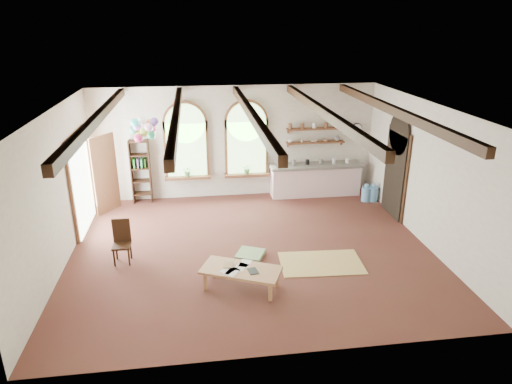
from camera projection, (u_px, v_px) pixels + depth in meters
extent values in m
plane|color=#4F2A20|center=(252.00, 250.00, 10.32)|extent=(8.00, 8.00, 0.00)
cube|color=brown|center=(187.00, 150.00, 12.82)|extent=(1.24, 0.08, 1.64)
cylinder|color=brown|center=(185.00, 123.00, 12.55)|extent=(1.24, 0.08, 1.24)
cube|color=#83B16A|center=(187.00, 150.00, 12.78)|extent=(1.10, 0.04, 1.50)
cube|color=brown|center=(188.00, 177.00, 13.02)|extent=(1.30, 0.28, 0.08)
cube|color=brown|center=(247.00, 148.00, 13.03)|extent=(1.24, 0.08, 1.64)
cylinder|color=brown|center=(246.00, 122.00, 12.77)|extent=(1.24, 0.08, 1.24)
cube|color=#83B16A|center=(247.00, 148.00, 13.00)|extent=(1.10, 0.04, 1.50)
cube|color=brown|center=(247.00, 175.00, 13.23)|extent=(1.30, 0.28, 0.08)
cube|color=brown|center=(81.00, 183.00, 11.08)|extent=(0.10, 1.90, 2.50)
cube|color=black|center=(395.00, 175.00, 11.83)|extent=(0.10, 1.30, 2.40)
cube|color=beige|center=(315.00, 181.00, 13.43)|extent=(2.60, 0.55, 0.86)
cube|color=gray|center=(316.00, 166.00, 13.26)|extent=(2.68, 0.62, 0.08)
cube|color=brown|center=(315.00, 142.00, 13.20)|extent=(1.70, 0.24, 0.04)
cube|color=brown|center=(316.00, 129.00, 13.06)|extent=(1.70, 0.24, 0.04)
cylinder|color=black|center=(357.00, 129.00, 13.30)|extent=(0.32, 0.04, 0.32)
cube|color=#361C11|center=(132.00, 172.00, 12.71)|extent=(0.03, 0.32, 1.80)
cube|color=#361C11|center=(150.00, 171.00, 12.77)|extent=(0.03, 0.32, 1.80)
cube|color=#B37A52|center=(241.00, 270.00, 8.70)|extent=(1.65, 1.24, 0.06)
cube|color=#B37A52|center=(205.00, 281.00, 8.73)|extent=(0.07, 0.07, 0.38)
cube|color=#B37A52|center=(270.00, 292.00, 8.39)|extent=(0.07, 0.07, 0.38)
cube|color=#B37A52|center=(214.00, 269.00, 9.16)|extent=(0.07, 0.07, 0.38)
cube|color=#B37A52|center=(277.00, 278.00, 8.83)|extent=(0.07, 0.07, 0.38)
cube|color=#361C11|center=(122.00, 246.00, 9.65)|extent=(0.38, 0.38, 0.04)
cube|color=#361C11|center=(122.00, 231.00, 9.71)|extent=(0.37, 0.04, 0.55)
cube|color=tan|center=(321.00, 263.00, 9.74)|extent=(1.80, 1.17, 0.02)
cube|color=gray|center=(250.00, 255.00, 10.00)|extent=(0.73, 0.73, 0.10)
cylinder|color=#619ED0|center=(366.00, 194.00, 13.03)|extent=(0.27, 0.27, 0.41)
sphere|color=#619ED0|center=(367.00, 186.00, 12.94)|extent=(0.15, 0.15, 0.15)
cylinder|color=#619ED0|center=(373.00, 194.00, 13.03)|extent=(0.28, 0.28, 0.42)
sphere|color=#619ED0|center=(374.00, 185.00, 12.94)|extent=(0.15, 0.15, 0.15)
cylinder|color=silver|center=(142.00, 111.00, 11.17)|extent=(0.01, 0.01, 0.85)
sphere|color=#26A771|center=(151.00, 135.00, 11.42)|extent=(0.22, 0.22, 0.22)
sphere|color=#F050A8|center=(152.00, 129.00, 11.49)|extent=(0.22, 0.22, 0.22)
sphere|color=orange|center=(149.00, 123.00, 11.57)|extent=(0.22, 0.22, 0.22)
sphere|color=white|center=(143.00, 120.00, 11.40)|extent=(0.22, 0.22, 0.22)
sphere|color=gold|center=(139.00, 134.00, 11.53)|extent=(0.22, 0.22, 0.22)
sphere|color=#449F7B|center=(133.00, 130.00, 11.41)|extent=(0.22, 0.22, 0.22)
sphere|color=#AE5EC9|center=(137.00, 126.00, 11.26)|extent=(0.22, 0.22, 0.22)
sphere|color=#39F4F1|center=(135.00, 123.00, 11.10)|extent=(0.22, 0.22, 0.22)
sphere|color=#C42B6A|center=(138.00, 138.00, 11.11)|extent=(0.22, 0.22, 0.22)
sphere|color=#ABDC4D|center=(144.00, 132.00, 11.19)|extent=(0.22, 0.22, 0.22)
sphere|color=#ECAEDE|center=(149.00, 127.00, 11.14)|extent=(0.22, 0.22, 0.22)
sphere|color=#67439C|center=(154.00, 122.00, 11.18)|extent=(0.22, 0.22, 0.22)
imported|color=olive|center=(224.00, 265.00, 8.81)|extent=(0.21, 0.28, 0.02)
cube|color=black|center=(253.00, 271.00, 8.60)|extent=(0.22, 0.28, 0.01)
imported|color=#598C4C|center=(188.00, 171.00, 12.92)|extent=(0.27, 0.23, 0.30)
imported|color=#598C4C|center=(247.00, 169.00, 13.14)|extent=(0.27, 0.23, 0.30)
imported|color=white|center=(290.00, 141.00, 13.08)|extent=(0.12, 0.10, 0.10)
imported|color=beige|center=(302.00, 141.00, 13.12)|extent=(0.10, 0.10, 0.09)
imported|color=beige|center=(314.00, 141.00, 13.18)|extent=(0.22, 0.22, 0.05)
imported|color=#8C664C|center=(325.00, 140.00, 13.22)|extent=(0.20, 0.20, 0.06)
imported|color=slate|center=(337.00, 138.00, 13.24)|extent=(0.18, 0.18, 0.19)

